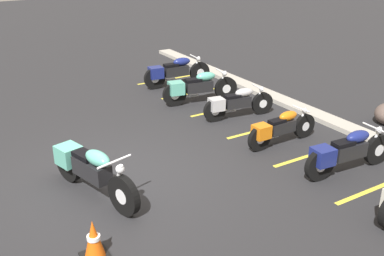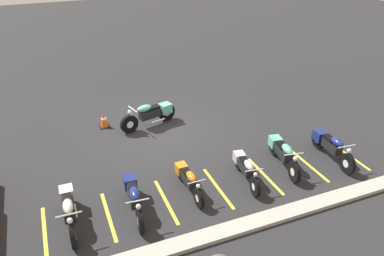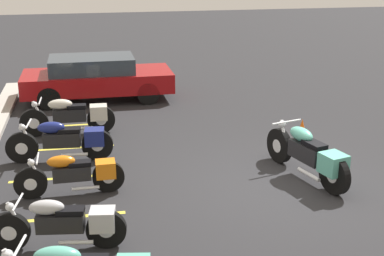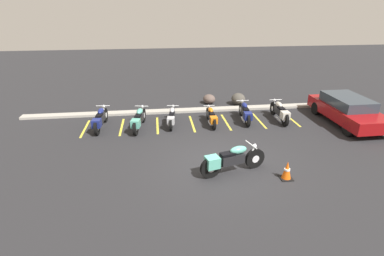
# 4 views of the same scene
# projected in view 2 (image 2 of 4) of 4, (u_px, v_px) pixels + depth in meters

# --- Properties ---
(ground) EXTENTS (60.00, 60.00, 0.00)m
(ground) POSITION_uv_depth(u_px,v_px,m) (161.00, 132.00, 14.48)
(ground) COLOR #262628
(motorcycle_teal_featured) EXTENTS (2.38, 0.96, 0.96)m
(motorcycle_teal_featured) POSITION_uv_depth(u_px,v_px,m) (151.00, 114.00, 14.69)
(motorcycle_teal_featured) COLOR black
(motorcycle_teal_featured) RESTS_ON ground
(parked_bike_0) EXTENTS (0.64, 2.27, 0.89)m
(parked_bike_0) POSITION_uv_depth(u_px,v_px,m) (331.00, 146.00, 12.65)
(parked_bike_0) COLOR black
(parked_bike_0) RESTS_ON ground
(parked_bike_1) EXTENTS (0.78, 2.24, 0.89)m
(parked_bike_1) POSITION_uv_depth(u_px,v_px,m) (283.00, 153.00, 12.27)
(parked_bike_1) COLOR black
(parked_bike_1) RESTS_ON ground
(parked_bike_2) EXTENTS (0.64, 2.01, 0.79)m
(parked_bike_2) POSITION_uv_depth(u_px,v_px,m) (245.00, 168.00, 11.60)
(parked_bike_2) COLOR black
(parked_bike_2) RESTS_ON ground
(parked_bike_3) EXTENTS (0.55, 1.96, 0.77)m
(parked_bike_3) POSITION_uv_depth(u_px,v_px,m) (188.00, 179.00, 11.11)
(parked_bike_3) COLOR black
(parked_bike_3) RESTS_ON ground
(parked_bike_4) EXTENTS (0.62, 2.21, 0.87)m
(parked_bike_4) POSITION_uv_depth(u_px,v_px,m) (134.00, 196.00, 10.34)
(parked_bike_4) COLOR black
(parked_bike_4) RESTS_ON ground
(parked_bike_5) EXTENTS (0.63, 2.24, 0.88)m
(parked_bike_5) POSITION_uv_depth(u_px,v_px,m) (69.00, 208.00, 9.88)
(parked_bike_5) COLOR black
(parked_bike_5) RESTS_ON ground
(concrete_curb) EXTENTS (18.00, 0.50, 0.12)m
(concrete_curb) POSITION_uv_depth(u_px,v_px,m) (229.00, 230.00, 9.75)
(concrete_curb) COLOR #A8A399
(concrete_curb) RESTS_ON ground
(traffic_cone) EXTENTS (0.40, 0.40, 0.64)m
(traffic_cone) POSITION_uv_depth(u_px,v_px,m) (104.00, 120.00, 14.68)
(traffic_cone) COLOR black
(traffic_cone) RESTS_ON ground
(stall_line_0) EXTENTS (0.10, 2.10, 0.00)m
(stall_line_0) POSITION_uv_depth(u_px,v_px,m) (347.00, 154.00, 13.05)
(stall_line_0) COLOR gold
(stall_line_0) RESTS_ON ground
(stall_line_1) EXTENTS (0.10, 2.10, 0.00)m
(stall_line_1) POSITION_uv_depth(u_px,v_px,m) (308.00, 164.00, 12.50)
(stall_line_1) COLOR gold
(stall_line_1) RESTS_ON ground
(stall_line_2) EXTENTS (0.10, 2.10, 0.00)m
(stall_line_2) POSITION_uv_depth(u_px,v_px,m) (265.00, 176.00, 11.95)
(stall_line_2) COLOR gold
(stall_line_2) RESTS_ON ground
(stall_line_3) EXTENTS (0.10, 2.10, 0.00)m
(stall_line_3) POSITION_uv_depth(u_px,v_px,m) (218.00, 188.00, 11.40)
(stall_line_3) COLOR gold
(stall_line_3) RESTS_ON ground
(stall_line_4) EXTENTS (0.10, 2.10, 0.00)m
(stall_line_4) POSITION_uv_depth(u_px,v_px,m) (166.00, 201.00, 10.85)
(stall_line_4) COLOR gold
(stall_line_4) RESTS_ON ground
(stall_line_5) EXTENTS (0.10, 2.10, 0.00)m
(stall_line_5) POSITION_uv_depth(u_px,v_px,m) (109.00, 216.00, 10.30)
(stall_line_5) COLOR gold
(stall_line_5) RESTS_ON ground
(stall_line_6) EXTENTS (0.10, 2.10, 0.00)m
(stall_line_6) POSITION_uv_depth(u_px,v_px,m) (45.00, 233.00, 9.75)
(stall_line_6) COLOR gold
(stall_line_6) RESTS_ON ground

